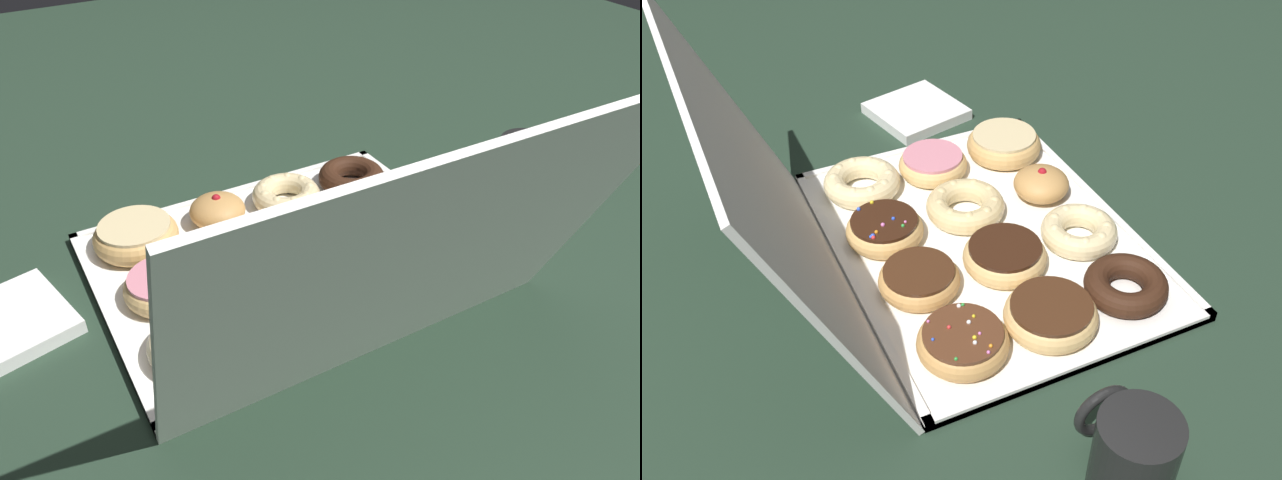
{
  "view_description": "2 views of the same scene",
  "coord_description": "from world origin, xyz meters",
  "views": [
    {
      "loc": [
        0.32,
        0.65,
        0.56
      ],
      "look_at": [
        -0.02,
        0.05,
        0.06
      ],
      "focal_mm": 35.4,
      "sensor_mm": 36.0,
      "label": 1
    },
    {
      "loc": [
        -0.73,
        0.38,
        0.7
      ],
      "look_at": [
        -0.02,
        0.05,
        0.04
      ],
      "focal_mm": 42.08,
      "sensor_mm": 36.0,
      "label": 2
    }
  ],
  "objects": [
    {
      "name": "ground_plane",
      "position": [
        0.0,
        0.0,
        0.0
      ],
      "size": [
        3.0,
        3.0,
        0.0
      ],
      "primitive_type": "plane",
      "color": "#233828"
    },
    {
      "name": "donut_box",
      "position": [
        0.0,
        0.0,
        0.01
      ],
      "size": [
        0.53,
        0.41,
        0.01
      ],
      "color": "white",
      "rests_on": "ground"
    },
    {
      "name": "box_lid_open",
      "position": [
        0.0,
        0.28,
        0.17
      ],
      "size": [
        0.53,
        0.15,
        0.35
      ],
      "primitive_type": "cube",
      "rotation": [
        1.17,
        0.0,
        0.0
      ],
      "color": "white",
      "rests_on": "ground"
    },
    {
      "name": "chocolate_cake_ring_donut_0",
      "position": [
        -0.18,
        -0.12,
        0.03
      ],
      "size": [
        0.11,
        0.11,
        0.03
      ],
      "color": "#381E11",
      "rests_on": "donut_box"
    },
    {
      "name": "cruller_donut_1",
      "position": [
        -0.06,
        -0.12,
        0.03
      ],
      "size": [
        0.11,
        0.11,
        0.04
      ],
      "color": "beige",
      "rests_on": "donut_box"
    },
    {
      "name": "jelly_filled_donut_2",
      "position": [
        0.06,
        -0.13,
        0.03
      ],
      "size": [
        0.08,
        0.08,
        0.05
      ],
      "color": "tan",
      "rests_on": "donut_box"
    },
    {
      "name": "glazed_ring_donut_3",
      "position": [
        0.18,
        -0.13,
        0.03
      ],
      "size": [
        0.12,
        0.12,
        0.04
      ],
      "color": "tan",
      "rests_on": "donut_box"
    },
    {
      "name": "chocolate_frosted_donut_4",
      "position": [
        -0.19,
        -0.0,
        0.03
      ],
      "size": [
        0.12,
        0.12,
        0.04
      ],
      "color": "#E5B770",
      "rests_on": "donut_box"
    },
    {
      "name": "chocolate_frosted_donut_5",
      "position": [
        -0.07,
        0.0,
        0.03
      ],
      "size": [
        0.12,
        0.12,
        0.04
      ],
      "color": "#E5B770",
      "rests_on": "donut_box"
    },
    {
      "name": "cruller_donut_6",
      "position": [
        0.06,
        -0.0,
        0.03
      ],
      "size": [
        0.12,
        0.12,
        0.04
      ],
      "color": "#EACC8C",
      "rests_on": "donut_box"
    },
    {
      "name": "pink_frosted_donut_7",
      "position": [
        0.18,
        0.0,
        0.03
      ],
      "size": [
        0.11,
        0.11,
        0.04
      ],
      "color": "#E5B770",
      "rests_on": "donut_box"
    },
    {
      "name": "sprinkle_donut_8",
      "position": [
        -0.18,
        0.12,
        0.03
      ],
      "size": [
        0.11,
        0.11,
        0.04
      ],
      "color": "tan",
      "rests_on": "donut_box"
    },
    {
      "name": "chocolate_frosted_donut_9",
      "position": [
        -0.06,
        0.12,
        0.03
      ],
      "size": [
        0.11,
        0.11,
        0.03
      ],
      "color": "tan",
      "rests_on": "donut_box"
    },
    {
      "name": "sprinkle_donut_10",
      "position": [
        0.06,
        0.13,
        0.03
      ],
      "size": [
        0.11,
        0.11,
        0.04
      ],
      "color": "tan",
      "rests_on": "donut_box"
    },
    {
      "name": "cruller_donut_11",
      "position": [
        0.18,
        0.12,
        0.03
      ],
      "size": [
        0.12,
        0.12,
        0.04
      ],
      "color": "beige",
      "rests_on": "donut_box"
    },
    {
      "name": "coffee_mug",
      "position": [
        -0.41,
        0.04,
        0.05
      ],
      "size": [
        0.11,
        0.09,
        0.1
      ],
      "color": "black",
      "rests_on": "ground"
    },
    {
      "name": "napkin_stack",
      "position": [
        0.37,
        -0.05,
        0.01
      ],
      "size": [
        0.17,
        0.17,
        0.02
      ],
      "primitive_type": "cube",
      "rotation": [
        0.0,
        0.0,
        0.23
      ],
      "color": "white",
      "rests_on": "ground"
    }
  ]
}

